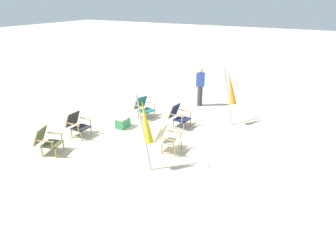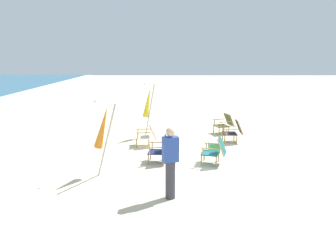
% 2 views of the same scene
% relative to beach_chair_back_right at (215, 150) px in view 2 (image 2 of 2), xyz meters
% --- Properties ---
extents(ground_plane, '(80.00, 80.00, 0.00)m').
position_rel_beach_chair_back_right_xyz_m(ground_plane, '(0.78, 0.48, -0.43)').
color(ground_plane, beige).
extents(beach_chair_back_right, '(0.74, 0.83, 0.81)m').
position_rel_beach_chair_back_right_xyz_m(beach_chair_back_right, '(0.00, 0.00, 0.00)').
color(beach_chair_back_right, '#196066').
rests_on(beach_chair_back_right, ground).
extents(beach_chair_far_center, '(0.60, 0.71, 0.81)m').
position_rel_beach_chair_back_right_xyz_m(beach_chair_far_center, '(2.48, -1.02, -0.00)').
color(beach_chair_far_center, '#28282D').
rests_on(beach_chair_far_center, ground).
extents(beach_chair_front_left, '(0.63, 0.76, 0.80)m').
position_rel_beach_chair_back_right_xyz_m(beach_chair_front_left, '(1.95, 2.13, -0.00)').
color(beach_chair_front_left, beige).
rests_on(beach_chair_front_left, ground).
extents(beach_chair_mid_center, '(0.64, 0.73, 0.81)m').
position_rel_beach_chair_back_right_xyz_m(beach_chair_mid_center, '(0.14, 1.58, 0.00)').
color(beach_chair_mid_center, '#19234C').
rests_on(beach_chair_mid_center, ground).
extents(beach_chair_front_right, '(0.78, 0.86, 0.80)m').
position_rel_beach_chair_back_right_xyz_m(beach_chair_front_right, '(3.82, -0.90, -0.00)').
color(beach_chair_front_right, '#515B33').
rests_on(beach_chair_front_right, ground).
extents(umbrella_furled_yellow, '(0.23, 0.49, 2.10)m').
position_rel_beach_chair_back_right_xyz_m(umbrella_furled_yellow, '(3.12, 2.16, 0.94)').
color(umbrella_furled_yellow, '#B7B2A8').
rests_on(umbrella_furled_yellow, ground).
extents(umbrella_furled_orange, '(0.50, 0.72, 2.03)m').
position_rel_beach_chair_back_right_xyz_m(umbrella_furled_orange, '(-1.05, 3.05, 0.89)').
color(umbrella_furled_orange, '#B7B2A8').
rests_on(umbrella_furled_orange, ground).
extents(person_near_chairs, '(0.29, 0.38, 1.63)m').
position_rel_beach_chair_back_right_xyz_m(person_near_chairs, '(-2.34, 1.32, 0.41)').
color(person_near_chairs, '#383842').
rests_on(person_near_chairs, ground).
extents(cooler_box, '(0.49, 0.35, 0.40)m').
position_rel_beach_chair_back_right_xyz_m(cooler_box, '(1.18, -0.12, -0.23)').
color(cooler_box, '#338C4C').
rests_on(cooler_box, ground).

